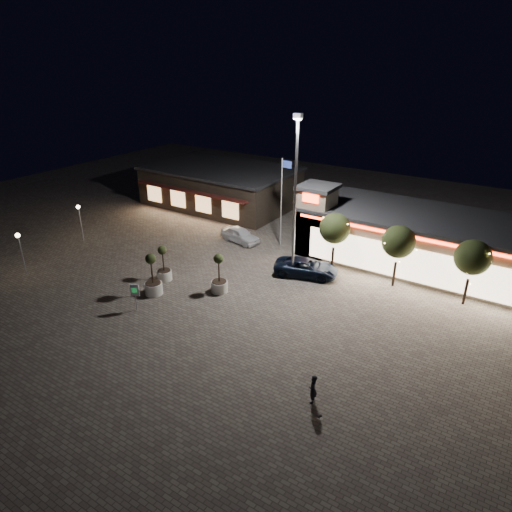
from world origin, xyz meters
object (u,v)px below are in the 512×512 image
Objects in this scene: white_sedan at (240,235)px; planter_mid at (153,282)px; pickup_truck at (306,267)px; pedestrian at (313,389)px; valet_sign at (135,292)px; planter_left at (164,269)px.

planter_mid is at bearing -167.10° from white_sedan.
pedestrian is at bearing -168.38° from pickup_truck.
valet_sign is at bearing -110.69° from pedestrian.
pickup_truck is at bearing 37.00° from planter_left.
pickup_truck is 1.56× the size of planter_mid.
white_sedan is 21.58m from pedestrian.
pedestrian reaches higher than white_sedan.
planter_left reaches higher than pedestrian.
white_sedan is at bearing 86.99° from planter_left.
planter_mid reaches higher than pickup_truck.
planter_left reaches higher than white_sedan.
planter_left is at bearing 113.79° from planter_mid.
valet_sign reaches higher than pickup_truck.
white_sedan is 1.28× the size of planter_mid.
pedestrian is 15.23m from planter_mid.
planter_mid is (-7.89, -8.71, 0.29)m from pickup_truck.
planter_mid reaches higher than white_sedan.
planter_left is (-15.66, 5.86, 0.07)m from pedestrian.
planter_left reaches higher than valet_sign.
valet_sign is at bearing -70.31° from planter_left.
white_sedan is at bearing 92.05° from planter_mid.
planter_mid is (-14.75, 3.79, 0.18)m from pedestrian.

